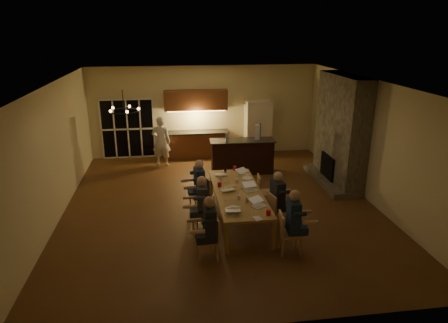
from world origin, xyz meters
TOP-DOWN VIEW (x-y plane):
  - floor at (0.00, 0.00)m, footprint 9.00×9.00m
  - back_wall at (0.00, 4.52)m, footprint 8.00×0.04m
  - left_wall at (-4.02, 0.00)m, footprint 0.04×9.00m
  - right_wall at (4.02, 0.00)m, footprint 0.04×9.00m
  - ceiling at (0.00, 0.00)m, footprint 8.00×9.00m
  - french_doors at (-2.70, 4.47)m, footprint 1.86×0.08m
  - fireplace at (3.70, 1.20)m, footprint 0.58×2.50m
  - kitchenette at (-0.30, 4.20)m, footprint 2.24×0.68m
  - refrigerator at (1.90, 4.15)m, footprint 0.90×0.68m
  - dining_table at (0.31, -0.87)m, footprint 1.10×3.08m
  - bar_island at (1.01, 2.39)m, footprint 2.06×0.75m
  - chair_left_near at (-0.60, -2.44)m, footprint 0.50×0.50m
  - chair_left_mid at (-0.59, -1.43)m, footprint 0.56×0.56m
  - chair_left_far at (-0.57, -0.28)m, footprint 0.56×0.56m
  - chair_right_near at (1.12, -2.47)m, footprint 0.48×0.48m
  - chair_right_mid at (1.17, -1.43)m, footprint 0.53×0.53m
  - chair_right_far at (1.15, -0.31)m, footprint 0.47×0.47m
  - person_left_near at (-0.54, -2.50)m, footprint 0.63×0.63m
  - person_right_near at (1.19, -2.42)m, footprint 0.64×0.64m
  - person_left_mid at (-0.59, -1.39)m, footprint 0.62×0.62m
  - person_right_mid at (1.15, -1.34)m, footprint 0.68×0.68m
  - person_left_far at (-0.56, -0.27)m, footprint 0.66×0.66m
  - standing_person at (-1.54, 3.44)m, footprint 0.67×0.50m
  - chandelier at (-2.20, -0.81)m, footprint 0.65×0.65m
  - laptop_a at (0.02, -1.88)m, footprint 0.34×0.30m
  - laptop_b at (0.62, -1.76)m, footprint 0.42×0.40m
  - laptop_c at (0.06, -0.75)m, footprint 0.37×0.34m
  - laptop_d at (0.62, -0.87)m, footprint 0.37×0.34m
  - laptop_e at (0.06, 0.30)m, footprint 0.35×0.32m
  - laptop_f at (0.65, 0.13)m, footprint 0.42×0.41m
  - mug_front at (0.25, -1.33)m, footprint 0.07×0.07m
  - mug_mid at (0.37, -0.31)m, footprint 0.07×0.07m
  - mug_back at (0.00, 0.00)m, footprint 0.09×0.09m
  - redcup_near at (0.72, -2.21)m, footprint 0.10×0.10m
  - redcup_mid at (-0.09, -0.51)m, footprint 0.10×0.10m
  - redcup_far at (0.47, 0.58)m, footprint 0.09×0.09m
  - can_silver at (0.40, -1.52)m, footprint 0.07×0.07m
  - can_cola at (0.19, 0.47)m, footprint 0.06×0.06m
  - can_right at (0.73, -0.62)m, footprint 0.07×0.07m
  - plate_near at (0.67, -1.44)m, footprint 0.23×0.23m
  - plate_left at (0.05, -1.77)m, footprint 0.25×0.25m
  - plate_far at (0.69, -0.06)m, footprint 0.26×0.26m
  - notepad at (0.47, -2.32)m, footprint 0.19×0.24m
  - bar_bottle at (0.51, 2.35)m, footprint 0.09×0.09m
  - bar_blender at (1.50, 2.42)m, footprint 0.19×0.19m

SIDE VIEW (x-z plane):
  - floor at x=0.00m, z-range 0.00..0.00m
  - dining_table at x=0.31m, z-range 0.00..0.75m
  - chair_left_near at x=-0.60m, z-range 0.00..0.89m
  - chair_left_mid at x=-0.59m, z-range 0.00..0.89m
  - chair_left_far at x=-0.57m, z-range 0.00..0.89m
  - chair_right_near at x=1.12m, z-range 0.00..0.89m
  - chair_right_mid at x=1.17m, z-range 0.00..0.89m
  - chair_right_far at x=1.15m, z-range 0.00..0.89m
  - bar_island at x=1.01m, z-range 0.00..1.08m
  - person_left_near at x=-0.54m, z-range 0.00..1.38m
  - person_right_near at x=1.19m, z-range 0.00..1.38m
  - person_left_mid at x=-0.59m, z-range 0.00..1.38m
  - person_right_mid at x=1.15m, z-range 0.00..1.38m
  - person_left_far at x=-0.56m, z-range 0.00..1.38m
  - notepad at x=0.47m, z-range 0.75..0.76m
  - plate_near at x=0.67m, z-range 0.75..0.77m
  - plate_left at x=0.05m, z-range 0.75..0.77m
  - plate_far at x=0.69m, z-range 0.75..0.77m
  - mug_front at x=0.25m, z-range 0.75..0.85m
  - mug_mid at x=0.37m, z-range 0.75..0.85m
  - mug_back at x=0.00m, z-range 0.75..0.85m
  - redcup_near at x=0.72m, z-range 0.75..0.87m
  - redcup_mid at x=-0.09m, z-range 0.75..0.87m
  - redcup_far at x=0.47m, z-range 0.75..0.87m
  - can_silver at x=0.40m, z-range 0.75..0.87m
  - can_cola at x=0.19m, z-range 0.75..0.87m
  - can_right at x=0.73m, z-range 0.75..0.87m
  - standing_person at x=-1.54m, z-range 0.00..1.68m
  - laptop_a at x=0.02m, z-range 0.75..0.98m
  - laptop_b at x=0.62m, z-range 0.75..0.98m
  - laptop_c at x=0.06m, z-range 0.75..0.98m
  - laptop_d at x=0.62m, z-range 0.75..0.98m
  - laptop_e at x=0.06m, z-range 0.75..0.98m
  - laptop_f at x=0.65m, z-range 0.75..0.98m
  - refrigerator at x=1.90m, z-range 0.00..2.00m
  - french_doors at x=-2.70m, z-range 0.00..2.10m
  - kitchenette at x=-0.30m, z-range 0.00..2.40m
  - bar_bottle at x=0.51m, z-range 1.08..1.32m
  - bar_blender at x=1.50m, z-range 1.08..1.54m
  - back_wall at x=0.00m, z-range 0.00..3.20m
  - left_wall at x=-4.02m, z-range 0.00..3.20m
  - right_wall at x=4.02m, z-range 0.00..3.20m
  - fireplace at x=3.70m, z-range 0.00..3.20m
  - chandelier at x=-2.20m, z-range 2.73..2.77m
  - ceiling at x=0.00m, z-range 3.20..3.24m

